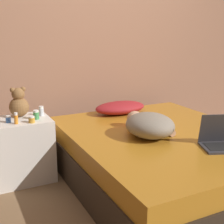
% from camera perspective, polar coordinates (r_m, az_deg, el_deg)
% --- Properties ---
extents(ground_plane, '(12.00, 12.00, 0.00)m').
position_cam_1_polar(ground_plane, '(3.03, 9.07, -12.52)').
color(ground_plane, brown).
extents(wall_back, '(8.00, 0.06, 2.60)m').
position_cam_1_polar(wall_back, '(3.79, -1.53, 13.58)').
color(wall_back, '#996B51').
rests_on(wall_back, ground_plane).
extents(bed, '(1.62, 1.98, 0.49)m').
position_cam_1_polar(bed, '(2.93, 9.26, -8.31)').
color(bed, '#2D2319').
rests_on(bed, ground_plane).
extents(nightstand, '(0.53, 0.45, 0.59)m').
position_cam_1_polar(nightstand, '(3.06, -16.07, -6.58)').
color(nightstand, silver).
rests_on(nightstand, ground_plane).
extents(pillow, '(0.58, 0.33, 0.13)m').
position_cam_1_polar(pillow, '(3.43, 1.51, 0.82)').
color(pillow, maroon).
rests_on(pillow, bed).
extents(person_lying, '(0.44, 0.62, 0.21)m').
position_cam_1_polar(person_lying, '(2.71, 6.75, -2.32)').
color(person_lying, gray).
rests_on(person_lying, bed).
extents(laptop, '(0.38, 0.34, 0.25)m').
position_cam_1_polar(laptop, '(2.60, 19.36, -4.83)').
color(laptop, '#333338').
rests_on(laptop, bed).
extents(teddy_bear, '(0.18, 0.18, 0.28)m').
position_cam_1_polar(teddy_bear, '(3.04, -16.67, 1.45)').
color(teddy_bear, brown).
rests_on(teddy_bear, nightstand).
extents(bottle_amber, '(0.06, 0.06, 0.06)m').
position_cam_1_polar(bottle_amber, '(2.83, -14.48, -1.34)').
color(bottle_amber, gold).
rests_on(bottle_amber, nightstand).
extents(bottle_blue, '(0.04, 0.04, 0.06)m').
position_cam_1_polar(bottle_blue, '(2.89, -18.44, -1.26)').
color(bottle_blue, '#3866B2').
rests_on(bottle_blue, nightstand).
extents(bottle_clear, '(0.05, 0.05, 0.09)m').
position_cam_1_polar(bottle_clear, '(3.04, -12.80, 0.19)').
color(bottle_clear, silver).
rests_on(bottle_clear, nightstand).
extents(bottle_green, '(0.05, 0.05, 0.09)m').
position_cam_1_polar(bottle_green, '(2.93, -13.71, -0.50)').
color(bottle_green, '#3D8E4C').
rests_on(bottle_green, nightstand).
extents(bottle_orange, '(0.03, 0.03, 0.10)m').
position_cam_1_polar(bottle_orange, '(2.82, -17.15, -1.13)').
color(bottle_orange, orange).
rests_on(bottle_orange, nightstand).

